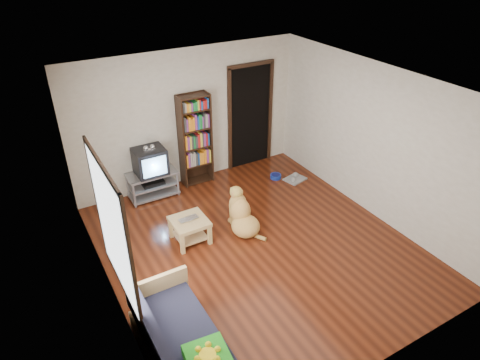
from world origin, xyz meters
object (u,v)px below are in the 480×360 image
tv_stand (153,184)px  sofa (182,349)px  green_cushion (208,359)px  dog (242,216)px  laptop (190,220)px  coffee_table (190,226)px  grey_rag (295,179)px  dog_bowl (276,176)px  crt_tv (150,161)px  bookshelf (195,135)px

tv_stand → sofa: 3.76m
green_cushion → dog: dog is taller
laptop → tv_stand: tv_stand is taller
laptop → sofa: sofa is taller
coffee_table → dog: bearing=-10.2°
grey_rag → tv_stand: 2.81m
dog_bowl → crt_tv: crt_tv is taller
green_cushion → dog_bowl: green_cushion is taller
crt_tv → grey_rag: bearing=-18.1°
bookshelf → dog: (-0.03, -1.82, -0.73)m
dog_bowl → green_cushion: bearing=-133.0°
crt_tv → tv_stand: bearing=-90.0°
bookshelf → dog: size_ratio=1.98×
crt_tv → sofa: 3.81m
sofa → tv_stand: bearing=75.0°
dog_bowl → sofa: size_ratio=0.12×
tv_stand → coffee_table: tv_stand is taller
dog_bowl → tv_stand: (-2.37, 0.60, 0.23)m
grey_rag → green_cushion: bearing=-137.7°
grey_rag → sofa: size_ratio=0.22×
tv_stand → dog: dog is taller
crt_tv → dog: size_ratio=0.64×
green_cushion → coffee_table: size_ratio=0.80×
green_cushion → laptop: 2.61m
green_cushion → sofa: (-0.12, 0.42, -0.23)m
crt_tv → sofa: crt_tv is taller
dog_bowl → laptop: bearing=-156.7°
grey_rag → dog: bearing=-153.4°
green_cushion → sofa: 0.49m
dog_bowl → dog: size_ratio=0.24×
dog_bowl → dog: (-1.45, -1.13, 0.23)m
dog → dog_bowl: bearing=37.9°
green_cushion → coffee_table: bearing=76.3°
laptop → sofa: (-1.02, -2.03, -0.15)m
coffee_table → green_cushion: bearing=-109.9°
dog_bowl → coffee_table: (-2.32, -0.97, 0.24)m
green_cushion → tv_stand: 4.14m
sofa → crt_tv: bearing=75.1°
crt_tv → sofa: (-0.97, -3.65, -0.48)m
crt_tv → sofa: bearing=-104.9°
dog_bowl → tv_stand: size_ratio=0.24×
bookshelf → dog: bookshelf is taller
tv_stand → dog: size_ratio=0.99×
crt_tv → bookshelf: 0.99m
crt_tv → dog_bowl: bearing=-14.8°
grey_rag → bookshelf: 2.19m
bookshelf → coffee_table: (-0.91, -1.67, -0.72)m
dog_bowl → tv_stand: tv_stand is taller
tv_stand → grey_rag: bearing=-17.7°
grey_rag → dog: dog is taller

